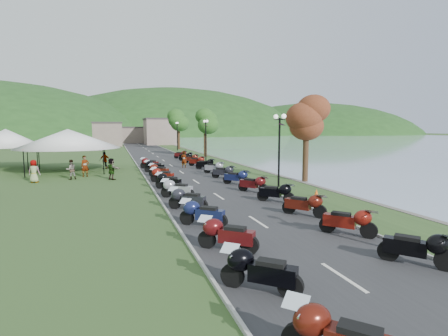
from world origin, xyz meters
TOP-DOWN VIEW (x-y plane):
  - road at (0.00, 40.00)m, footprint 7.00×120.00m
  - hills_backdrop at (0.00, 200.00)m, footprint 360.00×120.00m
  - far_building at (-2.00, 85.00)m, footprint 18.00×16.00m
  - moto_row_left at (-2.46, 13.06)m, footprint 2.60×39.19m
  - moto_row_right at (2.54, 22.82)m, footprint 2.60×39.95m
  - vendor_tent_main at (-9.94, 31.74)m, footprint 6.25×6.25m
  - vendor_tent_side at (-16.16, 36.22)m, footprint 4.55×4.55m
  - tree_lakeside at (8.12, 19.71)m, footprint 2.68×2.68m
  - pedestrian_a at (-8.27, 27.51)m, footprint 0.79×0.70m
  - pedestrian_b at (-9.25, 26.20)m, footprint 0.88×0.71m
  - traffic_cone_near at (-2.09, 10.29)m, footprint 0.34×0.34m

SIDE VIEW (x-z plane):
  - hills_backdrop at x=0.00m, z-range -38.00..38.00m
  - pedestrian_a at x=-8.27m, z-range -0.90..0.90m
  - pedestrian_b at x=-9.25m, z-range -0.80..0.80m
  - road at x=0.00m, z-range 0.00..0.02m
  - traffic_cone_near at x=-2.09m, z-range 0.00..0.52m
  - moto_row_left at x=-2.46m, z-range 0.00..1.10m
  - moto_row_right at x=2.54m, z-range 0.00..1.10m
  - vendor_tent_main at x=-9.94m, z-range 0.00..4.00m
  - vendor_tent_side at x=-16.16m, z-range 0.00..4.00m
  - far_building at x=-2.00m, z-range 0.00..5.00m
  - tree_lakeside at x=8.12m, z-range 0.00..7.44m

